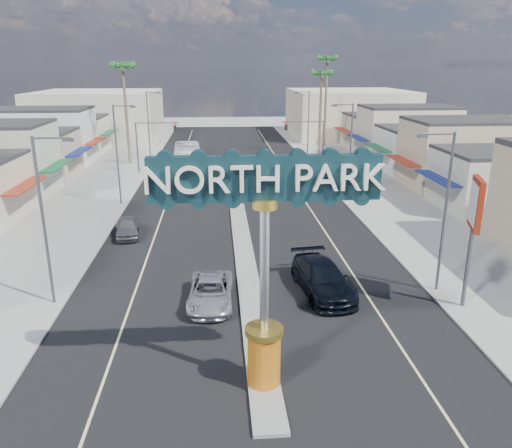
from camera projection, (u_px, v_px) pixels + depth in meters
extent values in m
plane|color=gray|center=(236.00, 203.00, 46.63)|extent=(160.00, 160.00, 0.00)
cube|color=black|center=(236.00, 202.00, 46.63)|extent=(20.00, 120.00, 0.01)
cube|color=gray|center=(246.00, 268.00, 31.42)|extent=(1.30, 30.00, 0.16)
cube|color=gray|center=(83.00, 205.00, 45.59)|extent=(8.00, 120.00, 0.12)
cube|color=gray|center=(383.00, 199.00, 47.65)|extent=(8.00, 120.00, 0.12)
cube|color=beige|center=(19.00, 151.00, 56.30)|extent=(12.00, 42.00, 6.00)
cube|color=#B7B29E|center=(431.00, 146.00, 59.83)|extent=(12.00, 42.00, 6.00)
cube|color=#B7B29E|center=(99.00, 115.00, 86.53)|extent=(20.00, 20.00, 8.00)
cube|color=beige|center=(348.00, 113.00, 89.76)|extent=(20.00, 20.00, 8.00)
cylinder|color=#C4460F|center=(264.00, 358.00, 19.66)|extent=(1.30, 1.30, 2.20)
cylinder|color=gold|center=(264.00, 331.00, 19.29)|extent=(1.50, 1.50, 0.25)
cylinder|color=#B7B7BC|center=(265.00, 270.00, 18.52)|extent=(0.36, 0.36, 4.80)
cylinder|color=gold|center=(265.00, 204.00, 17.73)|extent=(0.90, 0.90, 0.35)
cube|color=#0E272C|center=(265.00, 178.00, 17.45)|extent=(8.20, 0.50, 1.60)
cylinder|color=#47474C|center=(137.00, 148.00, 58.21)|extent=(0.18, 0.18, 6.00)
cylinder|color=#47474C|center=(157.00, 123.00, 57.51)|extent=(5.00, 0.12, 0.12)
cube|color=black|center=(175.00, 127.00, 57.81)|extent=(0.32, 0.32, 1.00)
sphere|color=red|center=(175.00, 124.00, 57.54)|extent=(0.22, 0.22, 0.22)
cylinder|color=#47474C|center=(323.00, 146.00, 59.82)|extent=(0.18, 0.18, 6.00)
cylinder|color=#47474C|center=(303.00, 122.00, 58.76)|extent=(5.00, 0.12, 0.12)
cube|color=black|center=(286.00, 126.00, 58.76)|extent=(0.32, 0.32, 1.00)
sphere|color=red|center=(286.00, 123.00, 58.49)|extent=(0.22, 0.22, 0.22)
cylinder|color=#47474C|center=(44.00, 225.00, 25.49)|extent=(0.16, 0.16, 9.00)
cylinder|color=#47474C|center=(51.00, 138.00, 24.22)|extent=(1.80, 0.10, 0.10)
cube|color=#47474C|center=(68.00, 140.00, 24.31)|extent=(0.50, 0.22, 0.15)
cylinder|color=#47474C|center=(117.00, 156.00, 44.48)|extent=(0.16, 0.16, 9.00)
cylinder|color=#47474C|center=(123.00, 106.00, 43.21)|extent=(1.80, 0.10, 0.10)
cube|color=#47474C|center=(133.00, 107.00, 43.30)|extent=(0.50, 0.22, 0.15)
cylinder|color=#47474C|center=(149.00, 127.00, 65.38)|extent=(0.16, 0.16, 9.00)
cylinder|color=#47474C|center=(153.00, 92.00, 64.10)|extent=(1.80, 0.10, 0.10)
cube|color=#47474C|center=(160.00, 93.00, 64.19)|extent=(0.50, 0.22, 0.15)
cylinder|color=#47474C|center=(445.00, 215.00, 27.05)|extent=(0.16, 0.16, 9.00)
cylinder|color=#47474C|center=(438.00, 134.00, 25.64)|extent=(1.80, 0.10, 0.10)
cube|color=#47474C|center=(423.00, 136.00, 25.62)|extent=(0.50, 0.22, 0.15)
cylinder|color=#47474C|center=(350.00, 153.00, 46.04)|extent=(0.16, 0.16, 9.00)
cylinder|color=#47474C|center=(343.00, 104.00, 44.64)|extent=(1.80, 0.10, 0.10)
cube|color=#47474C|center=(334.00, 106.00, 44.61)|extent=(0.50, 0.22, 0.15)
cylinder|color=#47474C|center=(308.00, 126.00, 66.93)|extent=(0.16, 0.16, 9.00)
cylinder|color=#47474C|center=(303.00, 92.00, 65.53)|extent=(1.80, 0.10, 0.10)
cube|color=#47474C|center=(297.00, 93.00, 65.50)|extent=(0.50, 0.22, 0.15)
cylinder|color=brown|center=(127.00, 117.00, 62.84)|extent=(0.36, 0.36, 12.00)
cylinder|color=brown|center=(320.00, 115.00, 70.60)|extent=(0.36, 0.36, 11.00)
cylinder|color=brown|center=(326.00, 105.00, 76.14)|extent=(0.36, 0.36, 13.00)
imported|color=silver|center=(210.00, 292.00, 26.69)|extent=(2.50, 5.09, 1.39)
imported|color=black|center=(322.00, 278.00, 27.93)|extent=(3.20, 6.31, 1.75)
imported|color=#5C5D61|center=(127.00, 227.00, 37.32)|extent=(2.19, 4.30, 1.40)
imported|color=white|center=(188.00, 162.00, 56.75)|extent=(3.65, 12.67, 3.49)
cylinder|color=#47474C|center=(467.00, 268.00, 25.80)|extent=(0.21, 0.21, 4.30)
cube|color=maroon|center=(476.00, 204.00, 24.76)|extent=(0.91, 2.13, 2.58)
cube|color=white|center=(473.00, 204.00, 24.79)|extent=(0.54, 1.64, 2.04)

